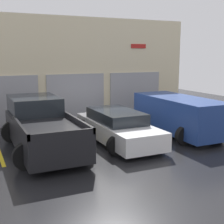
% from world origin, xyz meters
% --- Properties ---
extents(ground_plane, '(28.00, 28.00, 0.00)m').
position_xyz_m(ground_plane, '(0.00, 0.00, 0.00)').
color(ground_plane, black).
extents(shophouse_building, '(12.33, 0.68, 5.22)m').
position_xyz_m(shophouse_building, '(-0.01, 3.29, 2.55)').
color(shophouse_building, beige).
rests_on(shophouse_building, ground).
extents(pickup_truck, '(2.52, 5.20, 1.77)m').
position_xyz_m(pickup_truck, '(-2.89, -1.16, 0.84)').
color(pickup_truck, black).
rests_on(pickup_truck, ground).
extents(sedan_white, '(2.17, 4.78, 1.22)m').
position_xyz_m(sedan_white, '(0.00, -1.44, 0.59)').
color(sedan_white, white).
rests_on(sedan_white, ground).
extents(sedan_side, '(2.29, 4.62, 1.58)m').
position_xyz_m(sedan_side, '(2.89, -1.46, 0.86)').
color(sedan_side, navy).
rests_on(sedan_side, ground).
extents(parking_stripe_far_left, '(0.12, 2.20, 0.01)m').
position_xyz_m(parking_stripe_far_left, '(-4.33, -1.46, 0.00)').
color(parking_stripe_far_left, gold).
rests_on(parking_stripe_far_left, ground).
extents(parking_stripe_left, '(0.12, 2.20, 0.01)m').
position_xyz_m(parking_stripe_left, '(-1.44, -1.46, 0.00)').
color(parking_stripe_left, gold).
rests_on(parking_stripe_left, ground).
extents(parking_stripe_centre, '(0.12, 2.20, 0.01)m').
position_xyz_m(parking_stripe_centre, '(1.44, -1.46, 0.00)').
color(parking_stripe_centre, gold).
rests_on(parking_stripe_centre, ground).
extents(parking_stripe_right, '(0.12, 2.20, 0.01)m').
position_xyz_m(parking_stripe_right, '(4.33, -1.46, 0.00)').
color(parking_stripe_right, gold).
rests_on(parking_stripe_right, ground).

